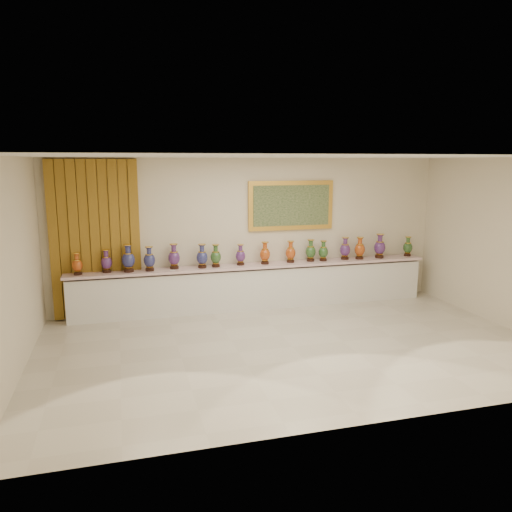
{
  "coord_description": "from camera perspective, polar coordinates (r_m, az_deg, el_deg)",
  "views": [
    {
      "loc": [
        -2.57,
        -7.17,
        2.92
      ],
      "look_at": [
        -0.14,
        1.7,
        1.18
      ],
      "focal_mm": 35.0,
      "sensor_mm": 36.0,
      "label": 1
    }
  ],
  "objects": [
    {
      "name": "ground",
      "position": [
        8.16,
        4.17,
        -10.3
      ],
      "size": [
        8.0,
        8.0,
        0.0
      ],
      "primitive_type": "plane",
      "color": "beige",
      "rests_on": "ground"
    },
    {
      "name": "room",
      "position": [
        9.7,
        -14.27,
        2.48
      ],
      "size": [
        8.0,
        8.0,
        8.0
      ],
      "color": "beige",
      "rests_on": "ground"
    },
    {
      "name": "counter",
      "position": [
        10.09,
        -0.08,
        -3.54
      ],
      "size": [
        7.28,
        0.48,
        0.9
      ],
      "color": "white",
      "rests_on": "ground"
    },
    {
      "name": "vase_0",
      "position": [
        9.6,
        -19.75,
        -0.97
      ],
      "size": [
        0.23,
        0.23,
        0.41
      ],
      "rotation": [
        0.0,
        0.0,
        -0.27
      ],
      "color": "black",
      "rests_on": "counter"
    },
    {
      "name": "vase_1",
      "position": [
        9.63,
        -16.72,
        -0.69
      ],
      "size": [
        0.21,
        0.21,
        0.43
      ],
      "rotation": [
        0.0,
        0.0,
        0.07
      ],
      "color": "black",
      "rests_on": "counter"
    },
    {
      "name": "vase_2",
      "position": [
        9.57,
        -14.38,
        -0.4
      ],
      "size": [
        0.27,
        0.27,
        0.52
      ],
      "rotation": [
        0.0,
        0.0,
        -0.14
      ],
      "color": "black",
      "rests_on": "counter"
    },
    {
      "name": "vase_3",
      "position": [
        9.58,
        -12.09,
        -0.44
      ],
      "size": [
        0.27,
        0.27,
        0.46
      ],
      "rotation": [
        0.0,
        0.0,
        0.28
      ],
      "color": "black",
      "rests_on": "counter"
    },
    {
      "name": "vase_4",
      "position": [
        9.68,
        -9.35,
        -0.18
      ],
      "size": [
        0.26,
        0.26,
        0.48
      ],
      "rotation": [
        0.0,
        0.0,
        -0.16
      ],
      "color": "black",
      "rests_on": "counter"
    },
    {
      "name": "vase_5",
      "position": [
        9.68,
        -6.18,
        -0.14
      ],
      "size": [
        0.28,
        0.28,
        0.47
      ],
      "rotation": [
        0.0,
        0.0,
        -0.37
      ],
      "color": "black",
      "rests_on": "counter"
    },
    {
      "name": "vase_6",
      "position": [
        9.74,
        -4.62,
        -0.09
      ],
      "size": [
        0.25,
        0.25,
        0.45
      ],
      "rotation": [
        0.0,
        0.0,
        -0.26
      ],
      "color": "black",
      "rests_on": "counter"
    },
    {
      "name": "vase_7",
      "position": [
        9.9,
        -1.78,
        0.03
      ],
      "size": [
        0.25,
        0.25,
        0.42
      ],
      "rotation": [
        0.0,
        0.0,
        -0.38
      ],
      "color": "black",
      "rests_on": "counter"
    },
    {
      "name": "vase_8",
      "position": [
        9.99,
        1.03,
        0.22
      ],
      "size": [
        0.27,
        0.27,
        0.45
      ],
      "rotation": [
        0.0,
        0.0,
        0.39
      ],
      "color": "black",
      "rests_on": "counter"
    },
    {
      "name": "vase_9",
      "position": [
        10.18,
        3.97,
        0.37
      ],
      "size": [
        0.27,
        0.27,
        0.44
      ],
      "rotation": [
        0.0,
        0.0,
        -0.37
      ],
      "color": "black",
      "rests_on": "counter"
    },
    {
      "name": "vase_10",
      "position": [
        10.34,
        6.26,
        0.52
      ],
      "size": [
        0.27,
        0.27,
        0.45
      ],
      "rotation": [
        0.0,
        0.0,
        0.38
      ],
      "color": "black",
      "rests_on": "counter"
    },
    {
      "name": "vase_11",
      "position": [
        10.41,
        7.7,
        0.48
      ],
      "size": [
        0.26,
        0.26,
        0.42
      ],
      "rotation": [
        0.0,
        0.0,
        0.43
      ],
      "color": "black",
      "rests_on": "counter"
    },
    {
      "name": "vase_12",
      "position": [
        10.63,
        10.14,
        0.73
      ],
      "size": [
        0.25,
        0.25,
        0.47
      ],
      "rotation": [
        0.0,
        0.0,
        -0.17
      ],
      "color": "black",
      "rests_on": "counter"
    },
    {
      "name": "vase_13",
      "position": [
        10.73,
        11.77,
        0.77
      ],
      "size": [
        0.22,
        0.22,
        0.47
      ],
      "rotation": [
        0.0,
        0.0,
        -0.02
      ],
      "color": "black",
      "rests_on": "counter"
    },
    {
      "name": "vase_14",
      "position": [
        10.95,
        13.96,
        0.99
      ],
      "size": [
        0.32,
        0.32,
        0.51
      ],
      "rotation": [
        0.0,
        0.0,
        0.42
      ],
      "color": "black",
      "rests_on": "counter"
    },
    {
      "name": "vase_15",
      "position": [
        11.34,
        16.96,
        0.96
      ],
      "size": [
        0.25,
        0.25,
        0.43
      ],
      "rotation": [
        0.0,
        0.0,
        0.32
      ],
      "color": "black",
      "rests_on": "counter"
    },
    {
      "name": "label_card",
      "position": [
        9.56,
        -9.5,
        -1.63
      ],
      "size": [
        0.1,
        0.06,
        0.0
      ],
      "primitive_type": "cube",
      "color": "white",
      "rests_on": "counter"
    }
  ]
}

